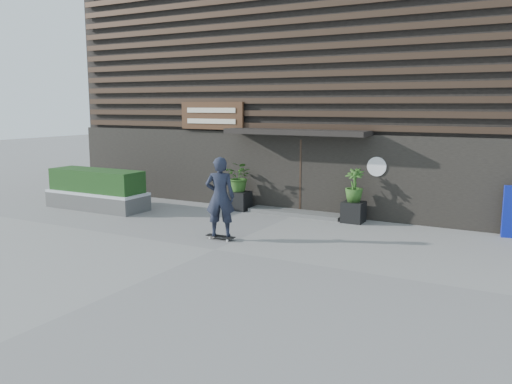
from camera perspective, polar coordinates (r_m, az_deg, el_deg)
The scene contains 11 objects.
ground at distance 12.49m, azimuth -4.45°, elevation -6.22°, with size 80.00×80.00×0.00m, color gray.
entrance_step at distance 16.41m, azimuth 4.35°, elevation -2.23°, with size 3.00×0.80×0.12m, color #535351.
planter_pot_left at distance 17.05m, azimuth -1.74°, elevation -0.95°, with size 0.60×0.60×0.60m, color black.
bamboo_left at distance 16.93m, azimuth -1.75°, elevation 1.65°, with size 0.86×0.75×0.96m, color #2D591E.
planter_pot_right at distance 15.51m, azimuth 10.46°, elevation -2.14°, with size 0.60×0.60×0.60m, color black.
bamboo_right at distance 15.38m, azimuth 10.55°, elevation 0.71°, with size 0.54×0.54×0.96m, color #2D591E.
raised_bed at distance 18.05m, azimuth -16.73°, elevation -0.93°, with size 3.50×1.20×0.50m, color #4B4B49.
snow_layer at distance 18.01m, azimuth -16.77°, elevation -0.02°, with size 3.50×1.20×0.08m, color silver.
hedge at distance 17.95m, azimuth -16.83°, elevation 1.21°, with size 3.30×1.00×0.70m, color #183C15.
building at distance 21.09m, azimuth 10.62°, elevation 10.94°, with size 18.00×11.00×8.00m.
skateboarder at distance 13.17m, azimuth -3.90°, elevation -0.54°, with size 0.86×0.74×2.10m.
Camera 1 is at (6.60, -10.06, 3.35)m, focal length 37.09 mm.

